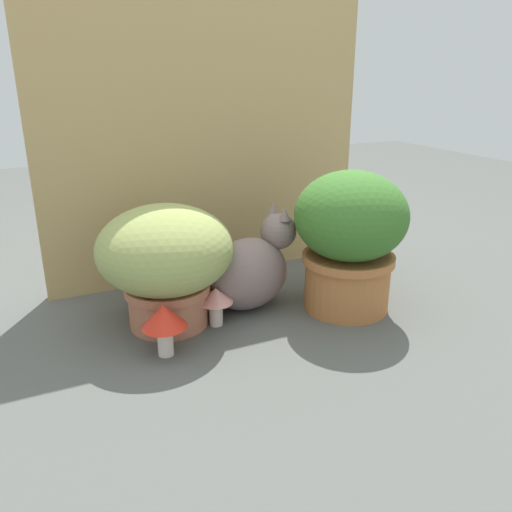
{
  "coord_description": "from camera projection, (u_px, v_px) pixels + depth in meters",
  "views": [
    {
      "loc": [
        -0.51,
        -1.17,
        0.69
      ],
      "look_at": [
        0.09,
        0.11,
        0.18
      ],
      "focal_mm": 36.6,
      "sensor_mm": 36.0,
      "label": 1
    }
  ],
  "objects": [
    {
      "name": "cardboard_backdrop",
      "position": [
        208.0,
        133.0,
        1.7
      ],
      "size": [
        1.1,
        0.03,
        0.98
      ],
      "primitive_type": "cube",
      "color": "tan",
      "rests_on": "ground"
    },
    {
      "name": "cat",
      "position": [
        252.0,
        269.0,
        1.56
      ],
      "size": [
        0.39,
        0.2,
        0.32
      ],
      "color": "gray",
      "rests_on": "ground"
    },
    {
      "name": "mushroom_ornament_pink",
      "position": [
        216.0,
        299.0,
        1.46
      ],
      "size": [
        0.1,
        0.1,
        0.11
      ],
      "color": "silver",
      "rests_on": "ground"
    },
    {
      "name": "ground_plane",
      "position": [
        243.0,
        334.0,
        1.43
      ],
      "size": [
        6.0,
        6.0,
        0.0
      ],
      "primitive_type": "plane",
      "color": "#515450"
    },
    {
      "name": "grass_planter",
      "position": [
        166.0,
        259.0,
        1.43
      ],
      "size": [
        0.37,
        0.37,
        0.35
      ],
      "color": "#B2694E",
      "rests_on": "ground"
    },
    {
      "name": "leafy_planter",
      "position": [
        350.0,
        236.0,
        1.52
      ],
      "size": [
        0.33,
        0.33,
        0.42
      ],
      "color": "#B56F3A",
      "rests_on": "ground"
    },
    {
      "name": "mushroom_ornament_red",
      "position": [
        164.0,
        319.0,
        1.3
      ],
      "size": [
        0.12,
        0.12,
        0.14
      ],
      "color": "silver",
      "rests_on": "ground"
    }
  ]
}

